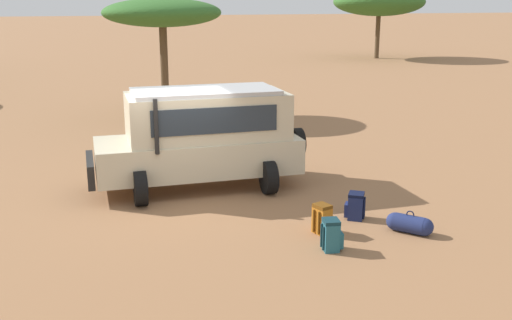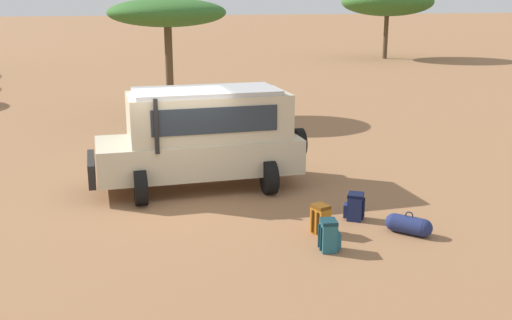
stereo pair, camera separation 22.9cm
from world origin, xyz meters
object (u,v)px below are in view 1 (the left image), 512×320
safari_vehicle (202,136)px  acacia_tree_far_right (162,14)px  acacia_tree_distant_right (379,2)px  duffel_bag_low_black_case (410,224)px  backpack_beside_front_wheel (331,235)px  backpack_cluster_center (322,219)px  backpack_near_rear_wheel (355,206)px

safari_vehicle → acacia_tree_far_right: 9.81m
acacia_tree_distant_right → duffel_bag_low_black_case: bearing=-117.1°
backpack_beside_front_wheel → acacia_tree_far_right: bearing=93.7°
backpack_cluster_center → backpack_near_rear_wheel: (0.99, 0.56, -0.02)m
safari_vehicle → backpack_beside_front_wheel: safari_vehicle is taller
backpack_near_rear_wheel → duffel_bag_low_black_case: 1.25m
backpack_cluster_center → acacia_tree_far_right: acacia_tree_far_right is taller
safari_vehicle → backpack_beside_front_wheel: (1.45, -4.53, -1.00)m
safari_vehicle → acacia_tree_far_right: acacia_tree_far_right is taller
backpack_near_rear_wheel → acacia_tree_far_right: (-2.06, 12.58, 3.71)m
safari_vehicle → backpack_near_rear_wheel: size_ratio=9.38×
backpack_near_rear_wheel → duffel_bag_low_black_case: (0.68, -1.04, -0.10)m
duffel_bag_low_black_case → acacia_tree_far_right: 14.41m
safari_vehicle → duffel_bag_low_black_case: bearing=-51.9°
safari_vehicle → duffel_bag_low_black_case: (3.30, -4.20, -1.11)m
backpack_cluster_center → acacia_tree_distant_right: (18.52, 32.36, 4.00)m
safari_vehicle → duffel_bag_low_black_case: 5.46m
duffel_bag_low_black_case → backpack_cluster_center: bearing=163.8°
acacia_tree_distant_right → backpack_beside_front_wheel: bearing=-119.4°
backpack_beside_front_wheel → acacia_tree_far_right: size_ratio=0.13×
acacia_tree_far_right → acacia_tree_distant_right: 27.44m
backpack_beside_front_wheel → acacia_tree_distant_right: bearing=60.6°
backpack_cluster_center → duffel_bag_low_black_case: bearing=-16.2°
acacia_tree_far_right → acacia_tree_distant_right: acacia_tree_distant_right is taller
backpack_cluster_center → acacia_tree_far_right: bearing=94.6°
acacia_tree_far_right → safari_vehicle: bearing=-93.3°
acacia_tree_far_right → backpack_beside_front_wheel: bearing=-86.3°
backpack_beside_front_wheel → acacia_tree_distant_right: (18.69, 33.16, 4.00)m
backpack_near_rear_wheel → safari_vehicle: bearing=129.6°
acacia_tree_distant_right → safari_vehicle: bearing=-125.1°
safari_vehicle → backpack_near_rear_wheel: (2.61, -3.16, -1.02)m
backpack_beside_front_wheel → safari_vehicle: bearing=107.8°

